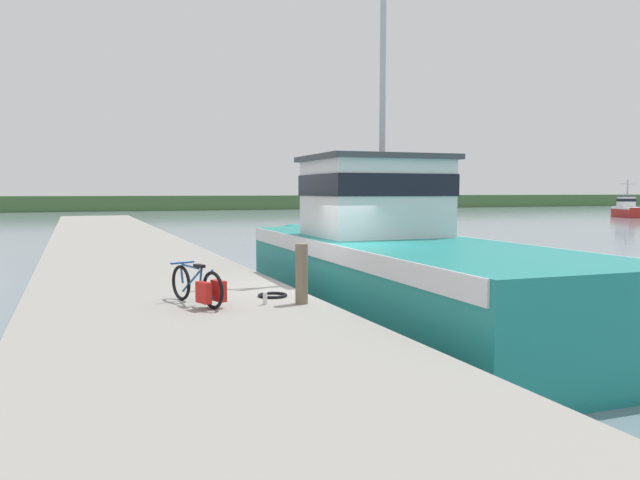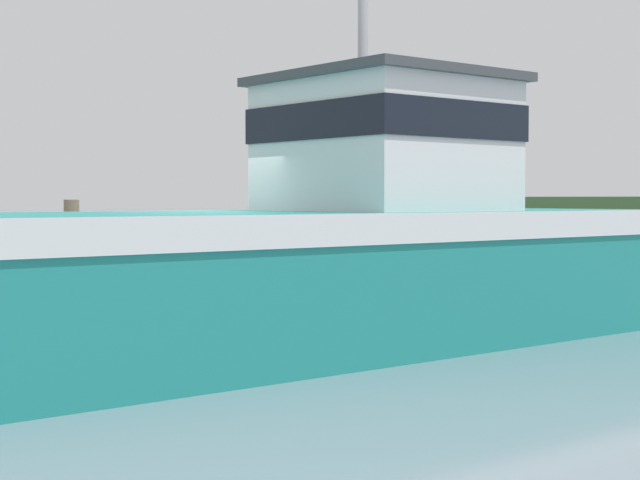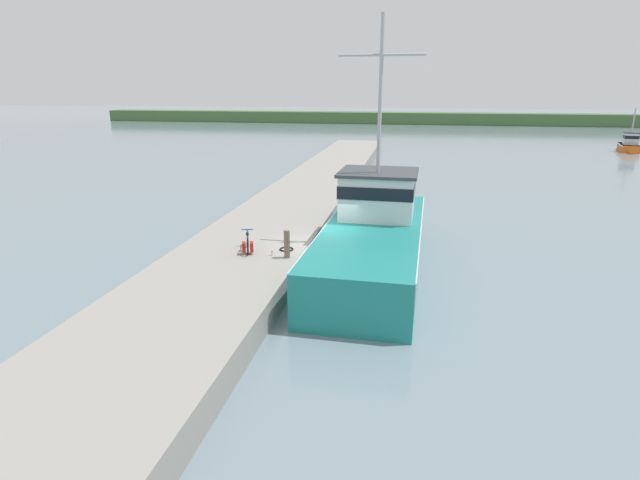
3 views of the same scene
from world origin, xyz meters
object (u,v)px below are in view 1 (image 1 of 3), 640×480
(bicycle_touring, at_px, (201,287))
(water_bottle_on_curb, at_px, (265,298))
(fishing_boat_main, at_px, (390,260))
(boat_blue_far, at_px, (627,209))
(mooring_post, at_px, (302,274))
(boat_orange_near, at_px, (410,212))

(bicycle_touring, distance_m, water_bottle_on_curb, 1.07)
(bicycle_touring, bearing_deg, water_bottle_on_curb, -33.66)
(fishing_boat_main, bearing_deg, water_bottle_on_curb, -146.53)
(boat_blue_far, distance_m, mooring_post, 65.66)
(bicycle_touring, height_order, water_bottle_on_curb, bicycle_touring)
(boat_orange_near, xyz_separation_m, mooring_post, (-27.36, -44.12, 0.64))
(bicycle_touring, relative_size, mooring_post, 1.59)
(bicycle_touring, bearing_deg, mooring_post, -33.42)
(boat_orange_near, relative_size, water_bottle_on_curb, 24.35)
(boat_orange_near, distance_m, bicycle_touring, 52.43)
(mooring_post, distance_m, water_bottle_on_curb, 0.74)
(water_bottle_on_curb, bearing_deg, boat_blue_far, 37.50)
(fishing_boat_main, xyz_separation_m, boat_blue_far, (48.87, 38.01, -0.40))
(mooring_post, bearing_deg, boat_blue_far, 37.92)
(fishing_boat_main, height_order, mooring_post, fishing_boat_main)
(boat_blue_far, height_order, mooring_post, boat_blue_far)
(boat_orange_near, relative_size, mooring_post, 5.00)
(fishing_boat_main, height_order, boat_orange_near, fishing_boat_main)
(mooring_post, relative_size, water_bottle_on_curb, 4.87)
(boat_blue_far, relative_size, water_bottle_on_curb, 27.71)
(boat_blue_far, distance_m, bicycle_touring, 66.69)
(boat_orange_near, height_order, water_bottle_on_curb, boat_orange_near)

